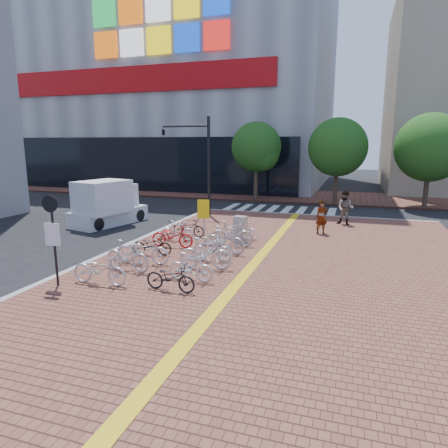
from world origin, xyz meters
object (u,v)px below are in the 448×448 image
(bike_2, at_px, (143,250))
(bike_7, at_px, (170,277))
(yellow_sign, at_px, (204,213))
(bike_6, at_px, (189,227))
(bike_4, at_px, (172,236))
(utility_box, at_px, (240,229))
(bike_5, at_px, (178,231))
(notice_sign, at_px, (52,229))
(bike_10, at_px, (212,249))
(bike_12, at_px, (232,234))
(bike_1, at_px, (127,256))
(bike_8, at_px, (191,267))
(traffic_light_pole, at_px, (188,148))
(bike_13, at_px, (241,230))
(pedestrian_a, at_px, (322,217))
(bike_11, at_px, (224,240))
(box_truck, at_px, (107,203))
(pedestrian_b, at_px, (345,208))
(bike_3, at_px, (152,245))
(bike_9, at_px, (205,253))
(bike_0, at_px, (100,269))

(bike_2, height_order, bike_7, bike_2)
(yellow_sign, bearing_deg, bike_7, -78.57)
(bike_6, distance_m, bike_7, 7.11)
(bike_4, bearing_deg, utility_box, -59.66)
(bike_5, distance_m, notice_sign, 6.67)
(bike_4, height_order, yellow_sign, yellow_sign)
(yellow_sign, bearing_deg, bike_10, -63.21)
(utility_box, relative_size, notice_sign, 0.42)
(bike_2, relative_size, bike_12, 1.07)
(bike_5, height_order, notice_sign, notice_sign)
(notice_sign, bearing_deg, bike_1, 55.81)
(bike_8, relative_size, traffic_light_pole, 0.26)
(bike_13, bearing_deg, bike_4, 136.45)
(pedestrian_a, bearing_deg, notice_sign, -152.53)
(bike_11, relative_size, box_truck, 0.39)
(bike_10, height_order, bike_13, bike_10)
(bike_6, xyz_separation_m, bike_10, (2.44, -3.47, 0.02))
(bike_6, xyz_separation_m, pedestrian_b, (6.95, 5.21, 0.47))
(utility_box, bearing_deg, bike_7, -93.12)
(bike_3, distance_m, bike_5, 2.44)
(bike_9, bearing_deg, bike_4, 37.56)
(bike_2, distance_m, bike_4, 2.53)
(bike_13, bearing_deg, bike_7, -178.54)
(bike_9, height_order, bike_13, bike_9)
(box_truck, bearing_deg, bike_0, -57.23)
(bike_8, relative_size, pedestrian_a, 0.95)
(bike_11, relative_size, bike_12, 1.00)
(bike_0, relative_size, bike_2, 0.95)
(bike_9, distance_m, traffic_light_pole, 11.61)
(bike_6, bearing_deg, bike_1, -171.62)
(utility_box, xyz_separation_m, traffic_light_pole, (-5.01, 5.87, 3.46))
(utility_box, bearing_deg, bike_4, -146.02)
(bike_6, relative_size, yellow_sign, 0.87)
(pedestrian_a, xyz_separation_m, yellow_sign, (-4.82, -3.36, 0.51))
(bike_10, distance_m, bike_12, 2.31)
(bike_12, bearing_deg, bike_7, 167.39)
(bike_1, bearing_deg, bike_4, 5.53)
(bike_12, xyz_separation_m, utility_box, (0.16, 0.81, 0.04))
(bike_9, relative_size, bike_12, 1.03)
(bike_1, distance_m, bike_8, 2.51)
(pedestrian_b, xyz_separation_m, notice_sign, (-8.22, -12.63, 0.88))
(bike_0, height_order, bike_9, bike_9)
(bike_6, xyz_separation_m, bike_8, (2.54, -5.76, 0.03))
(bike_11, distance_m, bike_12, 1.09)
(bike_7, distance_m, utility_box, 6.39)
(bike_2, relative_size, utility_box, 1.67)
(bike_12, distance_m, pedestrian_b, 7.79)
(bike_10, distance_m, box_truck, 9.81)
(bike_2, relative_size, box_truck, 0.42)
(bike_5, bearing_deg, bike_6, -17.32)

